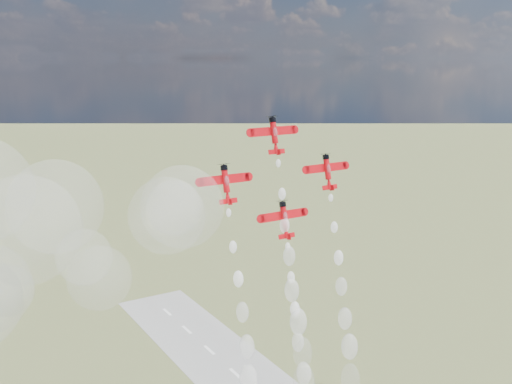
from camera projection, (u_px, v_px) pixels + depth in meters
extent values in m
cylinder|color=red|center=(274.00, 132.00, 132.20)|extent=(1.35, 2.47, 5.18)
cylinder|color=black|center=(273.00, 120.00, 132.14)|extent=(1.54, 1.72, 1.29)
cube|color=red|center=(273.00, 131.00, 132.48)|extent=(11.74, 0.65, 1.92)
cube|color=white|center=(261.00, 132.00, 130.97)|extent=(4.62, 0.15, 0.52)
cube|color=white|center=(285.00, 130.00, 134.19)|extent=(4.62, 0.15, 0.52)
cube|color=red|center=(277.00, 152.00, 132.16)|extent=(4.24, 0.36, 1.06)
cube|color=red|center=(278.00, 152.00, 131.54)|extent=(0.13, 1.88, 1.59)
ellipsoid|color=silver|center=(275.00, 132.00, 131.74)|extent=(1.06, 1.47, 2.54)
cone|color=red|center=(276.00, 148.00, 132.23)|extent=(1.35, 1.89, 2.75)
cylinder|color=red|center=(226.00, 181.00, 125.59)|extent=(1.35, 2.47, 5.18)
cylinder|color=black|center=(224.00, 168.00, 125.53)|extent=(1.54, 1.72, 1.29)
cube|color=red|center=(225.00, 179.00, 125.87)|extent=(11.74, 0.65, 1.92)
cube|color=white|center=(211.00, 181.00, 124.37)|extent=(4.62, 0.15, 0.52)
cube|color=white|center=(238.00, 178.00, 127.58)|extent=(4.62, 0.15, 0.52)
cube|color=red|center=(228.00, 201.00, 125.55)|extent=(4.24, 0.36, 1.06)
cube|color=red|center=(230.00, 202.00, 124.93)|extent=(0.13, 1.88, 1.59)
ellipsoid|color=silver|center=(227.00, 181.00, 125.13)|extent=(1.06, 1.47, 2.54)
cone|color=red|center=(228.00, 198.00, 125.62)|extent=(1.35, 1.89, 2.75)
cylinder|color=red|center=(327.00, 169.00, 139.18)|extent=(1.35, 2.47, 5.18)
cylinder|color=black|center=(326.00, 157.00, 139.13)|extent=(1.54, 1.72, 1.29)
cube|color=red|center=(326.00, 168.00, 139.47)|extent=(11.74, 0.65, 1.92)
cube|color=white|center=(315.00, 169.00, 137.96)|extent=(4.62, 0.15, 0.52)
cube|color=white|center=(337.00, 166.00, 141.17)|extent=(4.62, 0.15, 0.52)
cube|color=red|center=(330.00, 187.00, 139.14)|extent=(4.24, 0.36, 1.06)
cube|color=red|center=(332.00, 188.00, 138.53)|extent=(0.13, 1.88, 1.59)
ellipsoid|color=silver|center=(329.00, 169.00, 138.73)|extent=(1.06, 1.47, 2.54)
cone|color=red|center=(329.00, 184.00, 139.21)|extent=(1.35, 1.89, 2.75)
cylinder|color=red|center=(284.00, 217.00, 132.57)|extent=(1.35, 2.47, 5.18)
cylinder|color=black|center=(283.00, 204.00, 132.52)|extent=(1.54, 1.72, 1.29)
cube|color=red|center=(283.00, 215.00, 132.86)|extent=(11.74, 0.65, 1.92)
cube|color=white|center=(271.00, 217.00, 131.35)|extent=(4.62, 0.15, 0.52)
cube|color=white|center=(295.00, 213.00, 134.56)|extent=(4.62, 0.15, 0.52)
cube|color=red|center=(287.00, 236.00, 132.54)|extent=(4.24, 0.36, 1.06)
cube|color=red|center=(289.00, 237.00, 131.92)|extent=(0.13, 1.88, 1.59)
ellipsoid|color=silver|center=(285.00, 217.00, 132.12)|extent=(1.06, 1.47, 2.54)
cone|color=red|center=(286.00, 232.00, 132.60)|extent=(1.35, 1.89, 2.75)
sphere|color=white|center=(278.00, 163.00, 132.35)|extent=(1.05, 1.05, 1.05)
sphere|color=white|center=(282.00, 194.00, 132.48)|extent=(1.56, 1.56, 1.56)
sphere|color=white|center=(285.00, 225.00, 132.78)|extent=(2.08, 2.08, 2.08)
sphere|color=white|center=(289.00, 256.00, 132.90)|extent=(2.59, 2.59, 2.59)
sphere|color=white|center=(292.00, 290.00, 132.79)|extent=(3.10, 3.10, 3.10)
sphere|color=white|center=(298.00, 322.00, 133.01)|extent=(3.61, 3.61, 3.61)
sphere|color=white|center=(302.00, 352.00, 133.06)|extent=(4.12, 4.12, 4.12)
sphere|color=white|center=(304.00, 381.00, 133.21)|extent=(4.63, 4.63, 4.63)
sphere|color=white|center=(229.00, 213.00, 125.77)|extent=(1.05, 1.05, 1.05)
sphere|color=white|center=(233.00, 247.00, 125.80)|extent=(1.56, 1.56, 1.56)
sphere|color=white|center=(238.00, 279.00, 126.09)|extent=(2.08, 2.08, 2.08)
sphere|color=white|center=(242.00, 312.00, 126.27)|extent=(2.59, 2.59, 2.59)
sphere|color=white|center=(247.00, 347.00, 126.29)|extent=(3.10, 3.10, 3.10)
sphere|color=white|center=(248.00, 379.00, 126.22)|extent=(3.61, 3.61, 3.61)
sphere|color=white|center=(331.00, 198.00, 139.27)|extent=(1.05, 1.05, 1.05)
sphere|color=white|center=(334.00, 227.00, 139.69)|extent=(1.56, 1.56, 1.56)
sphere|color=white|center=(339.00, 258.00, 139.53)|extent=(2.08, 2.08, 2.08)
sphere|color=white|center=(341.00, 286.00, 140.03)|extent=(2.59, 2.59, 2.59)
sphere|color=white|center=(345.00, 319.00, 140.04)|extent=(3.10, 3.10, 3.10)
sphere|color=white|center=(350.00, 347.00, 139.91)|extent=(3.61, 3.61, 3.61)
sphere|color=white|center=(350.00, 378.00, 140.10)|extent=(4.12, 4.12, 4.12)
sphere|color=white|center=(288.00, 247.00, 132.80)|extent=(1.05, 1.05, 1.05)
sphere|color=white|center=(291.00, 277.00, 132.94)|extent=(1.56, 1.56, 1.56)
sphere|color=white|center=(295.00, 309.00, 133.27)|extent=(2.08, 2.08, 2.08)
sphere|color=white|center=(298.00, 342.00, 133.17)|extent=(2.59, 2.59, 2.59)
sphere|color=white|center=(304.00, 374.00, 133.14)|extent=(3.10, 3.10, 3.10)
sphere|color=white|center=(26.00, 230.00, 109.23)|extent=(20.29, 20.29, 20.29)
sphere|color=white|center=(56.00, 207.00, 108.59)|extent=(17.26, 17.26, 17.26)
sphere|color=white|center=(182.00, 207.00, 120.57)|extent=(16.89, 16.89, 16.89)
sphere|color=white|center=(8.00, 291.00, 115.61)|extent=(10.01, 10.01, 10.01)
sphere|color=white|center=(174.00, 208.00, 135.39)|extent=(12.68, 12.68, 12.68)
sphere|color=white|center=(84.00, 257.00, 134.41)|extent=(12.71, 12.71, 12.71)
sphere|color=white|center=(167.00, 216.00, 124.14)|extent=(16.20, 16.20, 16.20)
sphere|color=white|center=(100.00, 278.00, 120.37)|extent=(13.06, 13.06, 13.06)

